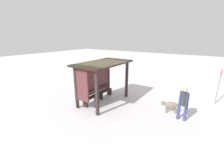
# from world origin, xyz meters

# --- Properties ---
(ground_plane) EXTENTS (60.00, 60.00, 0.00)m
(ground_plane) POSITION_xyz_m (0.00, 0.00, 0.00)
(ground_plane) COLOR silver
(bus_shelter) EXTENTS (3.52, 1.99, 2.45)m
(bus_shelter) POSITION_xyz_m (-0.12, 0.24, 1.85)
(bus_shelter) COLOR #342726
(bus_shelter) RESTS_ON ground
(bench_left_inside) EXTENTS (1.18, 0.34, 0.72)m
(bench_left_inside) POSITION_xyz_m (-0.69, 0.46, 0.33)
(bench_left_inside) COLOR #50322D
(bench_left_inside) RESTS_ON ground
(bench_center_inside) EXTENTS (1.18, 0.37, 0.73)m
(bench_center_inside) POSITION_xyz_m (0.69, 0.46, 0.34)
(bench_center_inside) COLOR #48272D
(bench_center_inside) RESTS_ON ground
(person_walking) EXTENTS (0.52, 0.50, 1.63)m
(person_walking) POSITION_xyz_m (0.43, -4.37, 0.94)
(person_walking) COLOR #363D51
(person_walking) RESTS_ON ground
(dog) EXTENTS (0.52, 1.01, 0.62)m
(dog) POSITION_xyz_m (0.86, -3.70, 0.43)
(dog) COLOR gray
(dog) RESTS_ON ground
(street_sign) EXTENTS (0.44, 0.06, 2.13)m
(street_sign) POSITION_xyz_m (3.53, -5.68, 1.34)
(street_sign) COLOR gray
(street_sign) RESTS_ON ground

